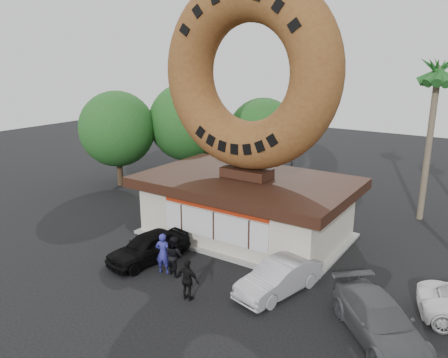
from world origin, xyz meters
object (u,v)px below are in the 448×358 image
car_black (149,247)px  person_left (163,253)px  giant_donut (248,73)px  car_grey (379,320)px  donut_shop (246,205)px  car_silver (279,277)px  person_center (174,255)px  person_right (188,280)px  street_lamp (295,128)px

car_black → person_left: bearing=-9.8°
giant_donut → car_grey: (8.58, -5.32, -7.99)m
car_grey → donut_shop: bearing=106.5°
person_left → car_silver: 5.32m
person_left → person_center: (0.49, 0.18, -0.05)m
person_left → car_grey: (9.43, 0.52, -0.25)m
person_center → donut_shop: bearing=-78.1°
giant_donut → person_center: 9.64m
car_grey → person_right: bearing=151.8°
car_silver → car_grey: 4.37m
car_silver → person_right: bearing=-123.6°
person_left → car_black: 1.49m
car_silver → car_grey: (4.29, -0.82, 0.02)m
person_left → car_black: bearing=-41.7°
person_right → car_black: (-3.73, 1.71, -0.16)m
car_black → car_grey: size_ratio=0.87×
person_center → car_silver: (4.64, 1.16, -0.22)m
person_center → car_black: 1.91m
street_lamp → person_left: street_lamp is taller
street_lamp → person_center: bearing=-84.5°
giant_donut → person_left: (-0.85, -5.85, -7.74)m
donut_shop → person_right: (1.50, -7.02, -0.89)m
person_right → car_black: bearing=-28.2°
person_left → person_center: bearing=178.9°
person_center → car_silver: person_center is taller
street_lamp → person_center: size_ratio=4.42×
person_right → car_silver: size_ratio=0.42×
car_silver → giant_donut: bearing=147.6°
donut_shop → giant_donut: giant_donut is taller
donut_shop → person_center: size_ratio=6.18×
car_silver → car_grey: size_ratio=0.86×
giant_donut → donut_shop: bearing=-90.0°
street_lamp → car_black: size_ratio=1.90×
street_lamp → car_black: bearing=-91.4°
street_lamp → person_right: 17.74m
car_silver → street_lamp: bearing=127.0°
person_center → person_left: bearing=35.5°
person_right → car_silver: 3.77m
car_grey → car_silver: bearing=127.4°
person_left → car_silver: bearing=173.5°
donut_shop → person_center: bearing=-93.6°
giant_donut → car_silver: giant_donut is taller
person_right → car_grey: (7.07, 1.71, -0.18)m
car_black → car_grey: car_black is taller
person_right → giant_donut: bearing=-81.6°
giant_donut → person_center: bearing=-93.6°
street_lamp → car_grey: bearing=-55.8°
donut_shop → street_lamp: size_ratio=1.40×
person_right → car_black: size_ratio=0.42×
person_center → street_lamp: bearing=-69.0°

